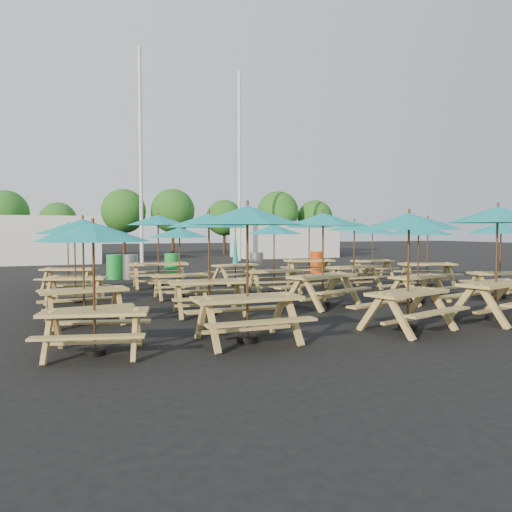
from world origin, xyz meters
name	(u,v)px	position (x,y,z in m)	size (l,w,h in m)	color
ground	(273,293)	(0.00, 0.00, 0.00)	(120.00, 120.00, 0.00)	black
picnic_unit_0	(93,241)	(-5.67, -6.04, 1.82)	(2.14, 2.14, 2.12)	#A18247
picnic_unit_1	(83,233)	(-5.72, -3.23, 1.92)	(2.08, 2.08, 2.24)	#A18247
picnic_unit_2	(75,237)	(-5.82, 0.13, 1.78)	(2.16, 2.16, 2.08)	#A18247
picnic_unit_3	(68,234)	(-5.96, 3.18, 1.86)	(2.32, 2.32, 2.17)	#A18247
picnic_unit_4	(247,224)	(-3.10, -6.06, 2.09)	(2.06, 2.06, 2.44)	#A18247
picnic_unit_5	(209,227)	(-2.93, -3.01, 2.05)	(2.20, 2.20, 2.39)	#A18247
picnic_unit_6	(179,237)	(-2.96, 0.00, 1.78)	(1.77, 1.77, 2.08)	#A18247
picnic_unit_7	(158,225)	(-3.06, 2.92, 2.16)	(2.24, 2.24, 2.52)	#A18247
picnic_unit_8	(409,229)	(0.20, -6.25, 2.00)	(2.45, 2.45, 2.34)	#A18247
picnic_unit_9	(323,225)	(0.15, -2.89, 2.10)	(2.63, 2.63, 2.45)	#A18247
picnic_unit_10	(274,234)	(0.01, -0.02, 1.87)	(1.90, 1.90, 2.18)	#A18247
picnic_unit_11	(235,260)	(-0.22, 3.03, 0.88)	(2.04, 1.90, 2.15)	#A18247
picnic_unit_12	(497,222)	(2.71, -6.04, 2.16)	(2.61, 2.61, 2.51)	#A18247
picnic_unit_13	(419,234)	(2.95, -3.18, 1.86)	(2.20, 2.20, 2.17)	#A18247
picnic_unit_14	(354,230)	(2.96, 0.06, 1.97)	(2.16, 2.16, 2.30)	#A18247
picnic_unit_15	(309,227)	(2.88, 3.16, 2.09)	(2.39, 2.39, 2.44)	#A18247
picnic_unit_17	(501,233)	(5.86, -3.25, 1.90)	(2.27, 2.27, 2.22)	#A18247
picnic_unit_18	(428,227)	(5.86, -0.11, 2.07)	(2.56, 2.56, 2.42)	#A18247
picnic_unit_19	(373,233)	(5.85, 3.22, 1.86)	(2.07, 2.07, 2.16)	#A18247
waste_bin_0	(114,267)	(-4.21, 6.47, 0.49)	(0.62, 0.62, 0.99)	#1A8F34
waste_bin_1	(130,267)	(-3.59, 6.25, 0.49)	(0.62, 0.62, 0.99)	gray
waste_bin_2	(172,265)	(-1.83, 6.61, 0.49)	(0.62, 0.62, 0.99)	#1A8F34
waste_bin_3	(256,263)	(1.90, 6.35, 0.49)	(0.62, 0.62, 0.99)	gray
waste_bin_4	(317,262)	(4.83, 6.16, 0.49)	(0.62, 0.62, 0.99)	#C3390B
mast_0	(141,157)	(-2.00, 14.00, 6.00)	(0.20, 0.20, 12.00)	silver
mast_1	(239,167)	(4.50, 16.00, 6.00)	(0.20, 0.20, 12.00)	silver
event_tent_0	(28,240)	(-8.00, 18.00, 1.40)	(8.00, 4.00, 2.80)	silver
event_tent_1	(284,239)	(9.00, 19.00, 1.30)	(7.00, 4.00, 2.60)	silver
tree_1	(5,213)	(-9.74, 23.90, 3.15)	(3.11, 3.11, 4.72)	#382314
tree_2	(58,221)	(-6.39, 23.65, 2.62)	(2.59, 2.59, 3.93)	#382314
tree_3	(124,211)	(-1.75, 24.72, 3.41)	(3.36, 3.36, 5.09)	#382314
tree_4	(173,211)	(1.90, 24.26, 3.46)	(3.41, 3.41, 5.17)	#382314
tree_5	(224,218)	(6.22, 24.67, 2.97)	(2.94, 2.94, 4.45)	#382314
tree_6	(278,212)	(10.23, 22.90, 3.43)	(3.38, 3.38, 5.13)	#382314
tree_7	(315,218)	(13.63, 22.92, 2.99)	(2.95, 2.95, 4.48)	#382314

